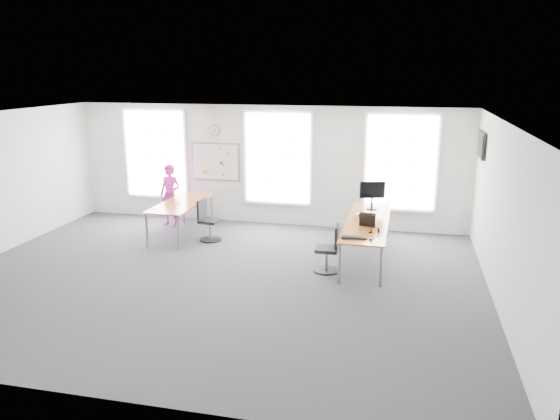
% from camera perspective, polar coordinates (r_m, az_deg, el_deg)
% --- Properties ---
extents(floor, '(10.00, 10.00, 0.00)m').
position_cam_1_polar(floor, '(10.49, -6.85, -7.13)').
color(floor, '#2C2C31').
rests_on(floor, ground).
extents(ceiling, '(10.00, 10.00, 0.00)m').
position_cam_1_polar(ceiling, '(9.80, -7.38, 9.43)').
color(ceiling, white).
rests_on(ceiling, ground).
extents(wall_back, '(10.00, 0.00, 10.00)m').
position_cam_1_polar(wall_back, '(13.78, -1.41, 4.67)').
color(wall_back, white).
rests_on(wall_back, ground).
extents(wall_front, '(10.00, 0.00, 10.00)m').
position_cam_1_polar(wall_front, '(6.59, -19.12, -7.13)').
color(wall_front, white).
rests_on(wall_front, ground).
extents(wall_right, '(0.00, 10.00, 10.00)m').
position_cam_1_polar(wall_right, '(9.58, 22.27, -0.77)').
color(wall_right, white).
rests_on(wall_right, ground).
extents(window_left, '(1.60, 0.06, 2.20)m').
position_cam_1_polar(window_left, '(14.75, -12.86, 5.75)').
color(window_left, silver).
rests_on(window_left, wall_back).
extents(window_mid, '(1.60, 0.06, 2.20)m').
position_cam_1_polar(window_mid, '(13.65, -0.22, 5.43)').
color(window_mid, silver).
rests_on(window_mid, wall_back).
extents(window_right, '(1.60, 0.06, 2.20)m').
position_cam_1_polar(window_right, '(13.29, 12.51, 4.85)').
color(window_right, silver).
rests_on(window_right, wall_back).
extents(desk_right, '(0.87, 3.25, 0.79)m').
position_cam_1_polar(desk_right, '(11.47, 9.10, -1.40)').
color(desk_right, '#C0671F').
rests_on(desk_right, ground).
extents(desk_left, '(0.88, 2.21, 0.81)m').
position_cam_1_polar(desk_left, '(13.09, -10.31, 0.51)').
color(desk_left, '#C0671F').
rests_on(desk_left, ground).
extents(chair_right, '(0.50, 0.50, 0.94)m').
position_cam_1_polar(chair_right, '(10.67, 5.19, -4.33)').
color(chair_right, black).
rests_on(chair_right, ground).
extents(chair_left, '(0.51, 0.51, 0.96)m').
position_cam_1_polar(chair_left, '(12.69, -7.54, -1.30)').
color(chair_left, black).
rests_on(chair_left, ground).
extents(person, '(0.62, 0.46, 1.56)m').
position_cam_1_polar(person, '(13.98, -11.40, 1.53)').
color(person, '#C7229C').
rests_on(person, ground).
extents(whiteboard, '(1.20, 0.03, 0.90)m').
position_cam_1_polar(whiteboard, '(14.14, -6.77, 5.03)').
color(whiteboard, white).
rests_on(whiteboard, wall_back).
extents(wall_clock, '(0.30, 0.04, 0.30)m').
position_cam_1_polar(wall_clock, '(14.03, -6.87, 8.26)').
color(wall_clock, gray).
rests_on(wall_clock, wall_back).
extents(tv, '(0.06, 0.90, 0.55)m').
position_cam_1_polar(tv, '(12.35, 20.31, 6.40)').
color(tv, black).
rests_on(tv, wall_right).
extents(keyboard, '(0.49, 0.26, 0.02)m').
position_cam_1_polar(keyboard, '(10.26, 7.74, -2.89)').
color(keyboard, black).
rests_on(keyboard, desk_right).
extents(mouse, '(0.10, 0.12, 0.04)m').
position_cam_1_polar(mouse, '(10.18, 9.47, -3.04)').
color(mouse, black).
rests_on(mouse, desk_right).
extents(lens_cap, '(0.07, 0.07, 0.01)m').
position_cam_1_polar(lens_cap, '(10.65, 9.39, -2.34)').
color(lens_cap, black).
rests_on(lens_cap, desk_right).
extents(headphones, '(0.18, 0.10, 0.11)m').
position_cam_1_polar(headphones, '(10.68, 9.85, -2.08)').
color(headphones, black).
rests_on(headphones, desk_right).
extents(laptop_sleeve, '(0.34, 0.23, 0.27)m').
position_cam_1_polar(laptop_sleeve, '(11.03, 9.11, -1.05)').
color(laptop_sleeve, black).
rests_on(laptop_sleeve, desk_right).
extents(paper_stack, '(0.36, 0.30, 0.11)m').
position_cam_1_polar(paper_stack, '(11.59, 8.69, -0.67)').
color(paper_stack, beige).
rests_on(paper_stack, desk_right).
extents(monitor, '(0.56, 0.23, 0.64)m').
position_cam_1_polar(monitor, '(12.37, 9.62, 1.80)').
color(monitor, black).
rests_on(monitor, desk_right).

